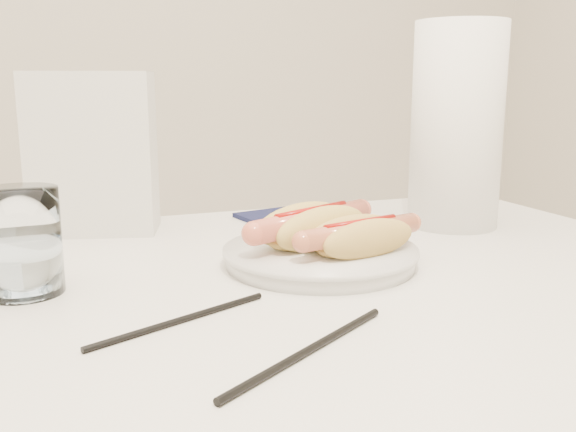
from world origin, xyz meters
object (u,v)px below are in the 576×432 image
object	(u,v)px
plate	(320,258)
hotdog_left	(312,227)
napkin_box	(93,153)
table	(253,333)
water_glass	(21,242)
paper_towel_roll	(456,126)
hotdog_right	(360,237)

from	to	relation	value
plate	hotdog_left	xyz separation A→B (m)	(-0.00, 0.02, 0.03)
plate	napkin_box	size ratio (longest dim) A/B	0.98
plate	napkin_box	bearing A→B (deg)	130.04
table	water_glass	xyz separation A→B (m)	(-0.24, 0.05, 0.12)
water_glass	paper_towel_roll	distance (m)	0.64
table	hotdog_right	xyz separation A→B (m)	(0.14, 0.00, 0.10)
table	paper_towel_roll	world-z (taller)	paper_towel_roll
napkin_box	paper_towel_roll	bearing A→B (deg)	-1.15
plate	hotdog_left	bearing A→B (deg)	96.13
napkin_box	water_glass	bearing A→B (deg)	-94.13
table	napkin_box	bearing A→B (deg)	113.47
plate	table	bearing A→B (deg)	-159.11
water_glass	paper_towel_roll	world-z (taller)	paper_towel_roll
plate	water_glass	size ratio (longest dim) A/B	2.03
water_glass	paper_towel_roll	xyz separation A→B (m)	(0.62, 0.12, 0.10)
hotdog_left	napkin_box	distance (m)	0.37
plate	paper_towel_roll	xyz separation A→B (m)	(0.28, 0.13, 0.15)
hotdog_right	hotdog_left	bearing A→B (deg)	109.22
plate	paper_towel_roll	world-z (taller)	paper_towel_roll
table	hotdog_right	bearing A→B (deg)	0.71
hotdog_right	napkin_box	distance (m)	0.43
table	hotdog_left	distance (m)	0.15
hotdog_left	plate	bearing A→B (deg)	-108.19
hotdog_right	water_glass	bearing A→B (deg)	157.95
table	napkin_box	distance (m)	0.40
hotdog_left	napkin_box	world-z (taller)	napkin_box
paper_towel_roll	water_glass	bearing A→B (deg)	-169.48
hotdog_left	hotdog_right	size ratio (longest dim) A/B	1.11
hotdog_left	water_glass	distance (m)	0.34
hotdog_left	paper_towel_roll	world-z (taller)	paper_towel_roll
hotdog_right	napkin_box	world-z (taller)	napkin_box
table	water_glass	bearing A→B (deg)	167.00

